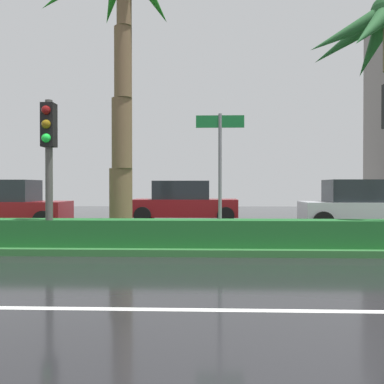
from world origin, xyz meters
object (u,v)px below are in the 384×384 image
street_name_sign (220,161)px  car_in_traffic_leading (5,205)px  palm_tree_mid_left (124,7)px  traffic_signal_median_left (49,146)px  car_in_traffic_second (184,202)px  car_in_traffic_third (364,206)px

street_name_sign → car_in_traffic_leading: 9.31m
palm_tree_mid_left → car_in_traffic_leading: 8.44m
palm_tree_mid_left → traffic_signal_median_left: bearing=-128.1°
traffic_signal_median_left → car_in_traffic_second: traffic_signal_median_left is taller
traffic_signal_median_left → car_in_traffic_second: bearing=74.4°
palm_tree_mid_left → car_in_traffic_second: size_ratio=1.81×
traffic_signal_median_left → car_in_traffic_third: size_ratio=0.75×
traffic_signal_median_left → street_name_sign: bearing=8.2°
street_name_sign → car_in_traffic_third: bearing=46.5°
palm_tree_mid_left → car_in_traffic_second: (1.12, 7.15, -5.26)m
car_in_traffic_third → traffic_signal_median_left: bearing=-146.3°
car_in_traffic_second → car_in_traffic_leading: bearing=-154.6°
traffic_signal_median_left → street_name_sign: (3.77, 0.55, -0.30)m
street_name_sign → car_in_traffic_third: street_name_sign is taller
palm_tree_mid_left → car_in_traffic_leading: (-5.08, 4.21, -5.26)m
palm_tree_mid_left → car_in_traffic_leading: palm_tree_mid_left is taller
street_name_sign → car_in_traffic_leading: bearing=144.3°
palm_tree_mid_left → street_name_sign: 4.82m
palm_tree_mid_left → street_name_sign: bearing=-26.0°
street_name_sign → car_in_traffic_third: (5.06, 5.34, -1.25)m
street_name_sign → car_in_traffic_second: bearing=98.8°
car_in_traffic_second → car_in_traffic_third: bearing=-25.2°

